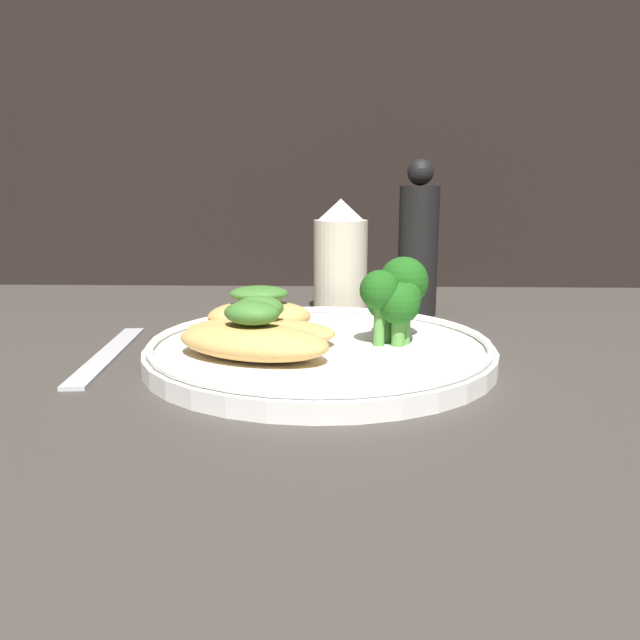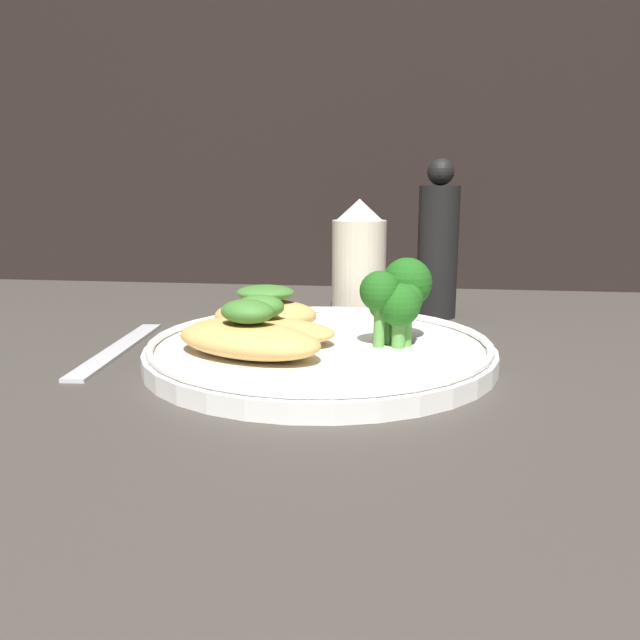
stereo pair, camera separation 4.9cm
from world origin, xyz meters
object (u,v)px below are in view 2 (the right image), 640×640
plate (320,350)px  pepper_grinder (438,246)px  broccoli_bunch (397,296)px  sauce_bottle (359,260)px

plate → pepper_grinder: bearing=63.1°
broccoli_bunch → pepper_grinder: bearing=78.0°
plate → sauce_bottle: bearing=85.4°
sauce_bottle → pepper_grinder: bearing=-0.0°
pepper_grinder → broccoli_bunch: bearing=-102.0°
broccoli_bunch → plate: bearing=-171.1°
broccoli_bunch → sauce_bottle: 19.03cm
broccoli_bunch → pepper_grinder: pepper_grinder is taller
plate → sauce_bottle: 20.13cm
plate → sauce_bottle: (1.57, 19.45, 4.95)cm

